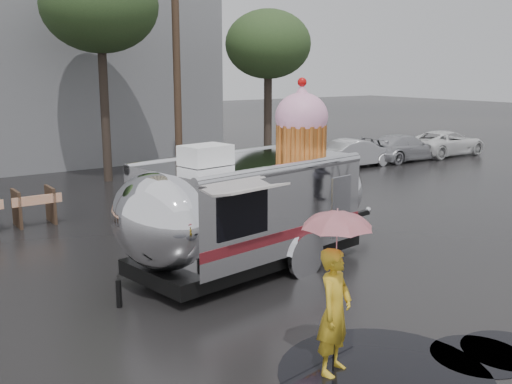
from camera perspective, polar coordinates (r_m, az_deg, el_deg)
ground at (r=11.22m, az=15.86°, el=-10.69°), size 120.00×120.00×0.00m
utility_pole at (r=23.06m, az=-7.58°, el=12.71°), size 1.60×0.28×9.00m
tree_mid at (r=23.04m, az=-14.67°, el=16.73°), size 4.20×4.20×8.03m
tree_right at (r=24.07m, az=1.16°, el=13.80°), size 3.36×3.36×6.42m
parked_cars at (r=27.39m, az=12.22°, el=4.20°), size 13.20×1.90×1.50m
airstream_trailer at (r=12.60m, az=-0.42°, el=-0.94°), size 7.50×3.56×4.07m
person_left at (r=8.48m, az=7.50°, el=-11.21°), size 0.77×0.66×1.81m
umbrella_pink at (r=8.13m, az=7.70°, el=-4.36°), size 1.20×1.20×2.37m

